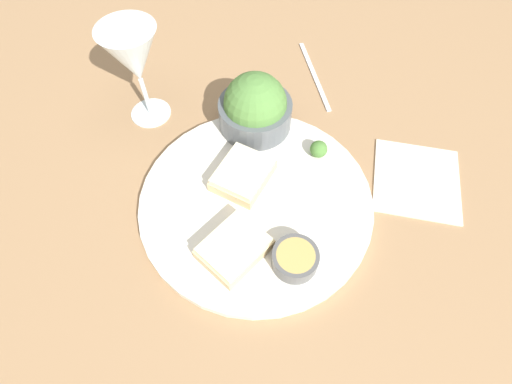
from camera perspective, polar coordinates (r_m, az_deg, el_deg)
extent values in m
plane|color=#93704C|center=(0.60, 0.00, -1.73)|extent=(4.00, 4.00, 0.00)
cylinder|color=silver|center=(0.60, 0.00, -1.39)|extent=(0.35, 0.35, 0.01)
cylinder|color=#4C5156|center=(0.66, -0.11, 11.06)|extent=(0.12, 0.12, 0.05)
sphere|color=#4C7A38|center=(0.65, -0.12, 12.46)|extent=(0.10, 0.10, 0.10)
cylinder|color=#4C4C4C|center=(0.54, 5.60, -9.49)|extent=(0.06, 0.06, 0.03)
cylinder|color=tan|center=(0.53, 5.68, -9.11)|extent=(0.05, 0.05, 0.01)
cube|color=#D1B27F|center=(0.60, -1.88, 2.33)|extent=(0.10, 0.09, 0.02)
cube|color=beige|center=(0.59, -1.92, 3.05)|extent=(0.10, 0.09, 0.01)
cube|color=#D1B27F|center=(0.55, -3.14, -8.13)|extent=(0.11, 0.11, 0.02)
cube|color=beige|center=(0.53, -3.20, -7.55)|extent=(0.10, 0.10, 0.01)
cylinder|color=silver|center=(0.74, -14.77, 10.94)|extent=(0.07, 0.07, 0.01)
cylinder|color=silver|center=(0.71, -15.46, 13.07)|extent=(0.01, 0.01, 0.07)
cone|color=silver|center=(0.66, -17.15, 18.11)|extent=(0.09, 0.09, 0.09)
sphere|color=#477533|center=(0.64, 8.94, 6.08)|extent=(0.03, 0.03, 0.03)
cube|color=beige|center=(0.67, 22.00, 1.67)|extent=(0.14, 0.13, 0.01)
cube|color=silver|center=(0.79, 8.34, 16.26)|extent=(0.17, 0.09, 0.01)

